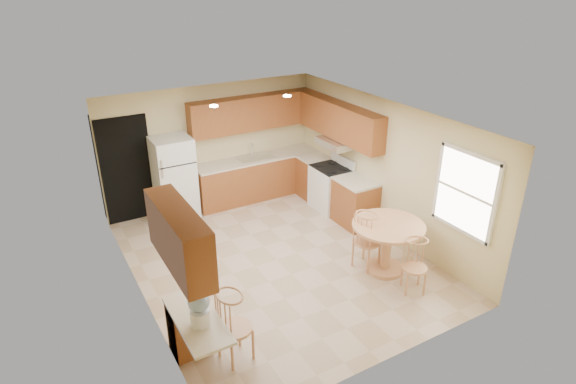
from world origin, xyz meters
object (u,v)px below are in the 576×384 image
stove (331,187)px  refrigerator (174,179)px  chair_table_a (371,237)px  chair_table_b (419,264)px  chair_desk (238,324)px  water_crock (199,308)px  dining_table (387,241)px

stove → refrigerator: bearing=157.0°
chair_table_a → chair_table_b: chair_table_a is taller
chair_table_b → chair_desk: 2.95m
chair_table_a → chair_desk: chair_desk is taller
stove → chair_desk: bearing=-139.0°
chair_table_b → water_crock: size_ratio=1.66×
stove → water_crock: water_crock is taller
chair_desk → water_crock: water_crock is taller
dining_table → chair_table_b: (0.00, -0.73, -0.03)m
stove → chair_table_b: 3.12m
refrigerator → water_crock: size_ratio=3.18×
chair_desk → water_crock: (-0.45, 0.03, 0.40)m
chair_table_a → water_crock: (-3.19, -0.81, 0.40)m
dining_table → chair_table_a: bearing=142.9°
chair_table_b → water_crock: water_crock is taller
dining_table → chair_table_b: 0.73m
refrigerator → chair_table_b: 4.90m
dining_table → water_crock: (-3.40, -0.65, 0.44)m
chair_table_b → chair_desk: (-2.95, 0.05, 0.07)m
stove → water_crock: (-3.92, -3.00, 0.54)m
refrigerator → stove: (2.88, -1.22, -0.36)m
stove → chair_table_b: stove is taller
chair_table_b → stove: bearing=-72.1°
refrigerator → chair_desk: bearing=-98.0°
chair_table_a → stove: bearing=145.5°
refrigerator → dining_table: bearing=-56.6°
stove → dining_table: (-0.52, -2.34, 0.09)m
dining_table → chair_table_b: bearing=-90.0°
chair_desk → chair_table_a: bearing=98.2°
stove → chair_table_a: size_ratio=1.10×
refrigerator → chair_desk: size_ratio=1.68×
water_crock → chair_table_a: bearing=14.2°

